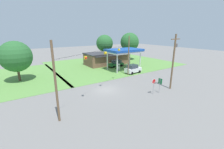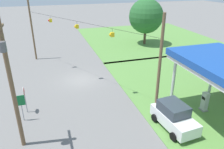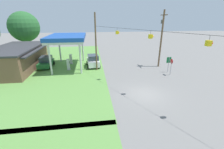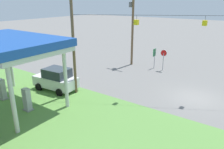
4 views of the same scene
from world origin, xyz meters
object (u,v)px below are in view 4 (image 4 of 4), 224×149
object	(u,v)px
gas_station_canopy	(6,45)
stop_sign_roadside	(164,55)
fuel_pump_far	(2,90)
car_at_pumps_front	(56,79)
route_sign	(154,54)
fuel_pump_near	(27,100)
utility_pole_main	(132,24)

from	to	relation	value
gas_station_canopy	stop_sign_roadside	size ratio (longest dim) A/B	3.51
gas_station_canopy	fuel_pump_far	world-z (taller)	gas_station_canopy
fuel_pump_far	car_at_pumps_front	size ratio (longest dim) A/B	0.42
fuel_pump_far	route_sign	world-z (taller)	route_sign
gas_station_canopy	fuel_pump_near	distance (m)	4.34
gas_station_canopy	utility_pole_main	xyz separation A→B (m)	(-1.75, -15.28, 0.31)
car_at_pumps_front	fuel_pump_far	bearing A→B (deg)	57.05
fuel_pump_far	route_sign	bearing A→B (deg)	-113.03
fuel_pump_near	route_sign	xyz separation A→B (m)	(-3.14, -15.42, 0.86)
utility_pole_main	fuel_pump_far	bearing A→B (deg)	77.27
gas_station_canopy	utility_pole_main	distance (m)	15.38
stop_sign_roadside	route_sign	bearing A→B (deg)	170.07
fuel_pump_far	stop_sign_roadside	world-z (taller)	stop_sign_roadside
fuel_pump_near	car_at_pumps_front	distance (m)	4.20
car_at_pumps_front	utility_pole_main	world-z (taller)	utility_pole_main
gas_station_canopy	fuel_pump_far	size ratio (longest dim) A/B	4.93
car_at_pumps_front	utility_pole_main	xyz separation A→B (m)	(-1.36, -11.30, 4.10)
gas_station_canopy	car_at_pumps_front	bearing A→B (deg)	-95.50
stop_sign_roadside	route_sign	distance (m)	1.26
car_at_pumps_front	gas_station_canopy	bearing A→B (deg)	79.25
fuel_pump_near	utility_pole_main	distance (m)	15.87
fuel_pump_near	route_sign	size ratio (longest dim) A/B	0.74
gas_station_canopy	car_at_pumps_front	world-z (taller)	gas_station_canopy
car_at_pumps_front	route_sign	size ratio (longest dim) A/B	1.77
gas_station_canopy	utility_pole_main	world-z (taller)	utility_pole_main
fuel_pump_near	route_sign	distance (m)	15.76
car_at_pumps_front	stop_sign_roadside	world-z (taller)	stop_sign_roadside
fuel_pump_near	gas_station_canopy	bearing A→B (deg)	0.05
gas_station_canopy	stop_sign_roadside	xyz separation A→B (m)	(-6.09, -15.20, -3.02)
gas_station_canopy	route_sign	xyz separation A→B (m)	(-4.85, -15.42, -3.12)
fuel_pump_far	car_at_pumps_front	world-z (taller)	car_at_pumps_front
fuel_pump_near	utility_pole_main	world-z (taller)	utility_pole_main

